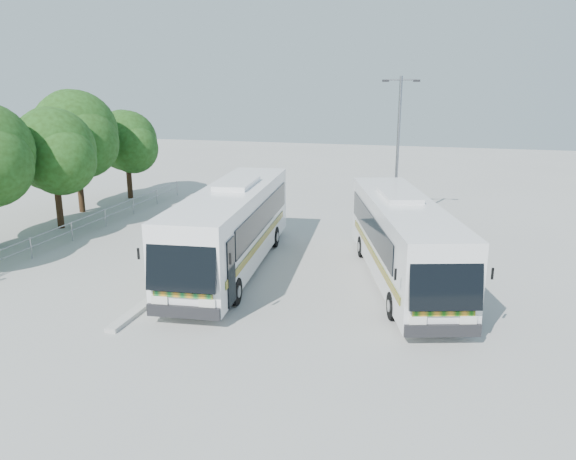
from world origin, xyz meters
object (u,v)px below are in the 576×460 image
(coach_adjacent, at_px, (403,239))
(tree_far_c, at_px, (54,150))
(tree_far_e, at_px, (127,141))
(coach_main, at_px, (232,226))
(tree_far_d, at_px, (76,133))
(lamppost, at_px, (398,145))

(coach_adjacent, bearing_deg, tree_far_c, 152.24)
(tree_far_c, distance_m, coach_adjacent, 19.04)
(tree_far_c, relative_size, coach_adjacent, 0.55)
(tree_far_c, distance_m, tree_far_e, 8.22)
(coach_main, height_order, coach_adjacent, coach_main)
(tree_far_d, bearing_deg, tree_far_e, 81.37)
(lamppost, bearing_deg, tree_far_d, 174.48)
(coach_main, bearing_deg, coach_adjacent, -3.25)
(tree_far_c, height_order, lamppost, lamppost)
(coach_adjacent, bearing_deg, tree_far_e, 131.58)
(coach_adjacent, xyz_separation_m, lamppost, (-0.98, 9.18, 2.67))
(tree_far_d, bearing_deg, coach_adjacent, -20.89)
(coach_main, relative_size, lamppost, 1.56)
(tree_far_c, xyz_separation_m, coach_main, (11.40, -4.04, -2.38))
(tree_far_d, distance_m, tree_far_e, 4.65)
(coach_main, distance_m, coach_adjacent, 7.10)
(tree_far_d, distance_m, coach_main, 15.07)
(tree_far_e, height_order, coach_main, tree_far_e)
(tree_far_c, height_order, coach_adjacent, tree_far_c)
(tree_far_d, relative_size, tree_far_e, 1.24)
(coach_main, bearing_deg, lamppost, 51.87)
(coach_main, bearing_deg, tree_far_e, 129.10)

